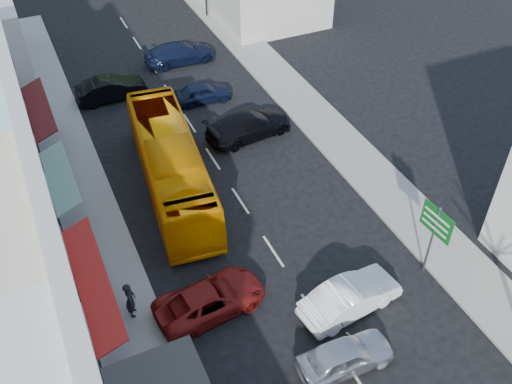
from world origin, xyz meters
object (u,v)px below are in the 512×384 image
object	(u,v)px
car_silver	(345,355)
car_white	(350,298)
direction_sign	(431,241)
car_red	(210,299)
pedestrian_left	(131,301)
bus	(171,166)

from	to	relation	value
car_silver	car_white	xyz separation A→B (m)	(1.67, 2.33, 0.00)
car_silver	direction_sign	xyz separation A→B (m)	(5.96, 2.75, 1.26)
car_red	pedestrian_left	size ratio (longest dim) A/B	2.71
direction_sign	car_silver	bearing A→B (deg)	-160.18
pedestrian_left	car_silver	bearing A→B (deg)	-115.90
car_white	direction_sign	xyz separation A→B (m)	(4.29, 0.43, 1.26)
bus	pedestrian_left	xyz separation A→B (m)	(-4.26, -7.33, -0.55)
car_white	direction_sign	world-z (taller)	direction_sign
bus	car_white	size ratio (longest dim) A/B	2.64
car_red	direction_sign	bearing A→B (deg)	-108.22
direction_sign	bus	bearing A→B (deg)	124.72
pedestrian_left	direction_sign	bearing A→B (deg)	-89.38
car_silver	pedestrian_left	xyz separation A→B (m)	(-6.97, 5.87, 0.30)
car_silver	car_white	bearing A→B (deg)	-33.88
bus	car_silver	distance (m)	13.50
bus	car_white	xyz separation A→B (m)	(4.38, -10.87, -0.85)
car_white	pedestrian_left	world-z (taller)	pedestrian_left
car_silver	car_red	xyz separation A→B (m)	(-3.82, 4.80, 0.00)
car_red	pedestrian_left	bearing A→B (deg)	64.91
bus	car_silver	size ratio (longest dim) A/B	2.64
car_silver	car_red	world-z (taller)	same
bus	car_red	world-z (taller)	bus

